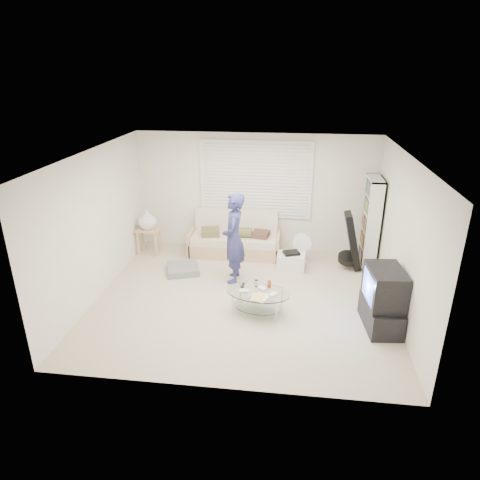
# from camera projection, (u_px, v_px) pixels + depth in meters

# --- Properties ---
(ground) EXTENTS (5.00, 5.00, 0.00)m
(ground) POSITION_uv_depth(u_px,v_px,m) (243.00, 298.00, 7.41)
(ground) COLOR #B3A58B
(ground) RESTS_ON ground
(room_shell) EXTENTS (5.02, 4.52, 2.51)m
(room_shell) POSITION_uv_depth(u_px,v_px,m) (246.00, 200.00, 7.24)
(room_shell) COLOR white
(room_shell) RESTS_ON ground
(window_blinds) EXTENTS (2.32, 0.08, 1.62)m
(window_blinds) POSITION_uv_depth(u_px,v_px,m) (256.00, 180.00, 8.85)
(window_blinds) COLOR silver
(window_blinds) RESTS_ON ground
(futon_sofa) EXTENTS (1.90, 0.76, 0.93)m
(futon_sofa) POSITION_uv_depth(u_px,v_px,m) (235.00, 240.00, 9.06)
(futon_sofa) COLOR tan
(futon_sofa) RESTS_ON ground
(grey_floor_pillow) EXTENTS (0.75, 0.75, 0.13)m
(grey_floor_pillow) POSITION_uv_depth(u_px,v_px,m) (183.00, 269.00, 8.34)
(grey_floor_pillow) COLOR slate
(grey_floor_pillow) RESTS_ON ground
(side_table) EXTENTS (0.49, 0.39, 0.96)m
(side_table) POSITION_uv_depth(u_px,v_px,m) (148.00, 221.00, 8.96)
(side_table) COLOR tan
(side_table) RESTS_ON ground
(bookshelf) EXTENTS (0.28, 0.75, 1.77)m
(bookshelf) POSITION_uv_depth(u_px,v_px,m) (370.00, 222.00, 8.41)
(bookshelf) COLOR white
(bookshelf) RESTS_ON ground
(guitar_case) EXTENTS (0.44, 0.42, 1.13)m
(guitar_case) POSITION_uv_depth(u_px,v_px,m) (351.00, 245.00, 8.33)
(guitar_case) COLOR black
(guitar_case) RESTS_ON ground
(floor_fan) EXTENTS (0.38, 0.26, 0.64)m
(floor_fan) POSITION_uv_depth(u_px,v_px,m) (302.00, 245.00, 8.64)
(floor_fan) COLOR white
(floor_fan) RESTS_ON ground
(storage_bin) EXTENTS (0.56, 0.41, 0.38)m
(storage_bin) POSITION_uv_depth(u_px,v_px,m) (291.00, 261.00, 8.42)
(storage_bin) COLOR white
(storage_bin) RESTS_ON ground
(tv_unit) EXTENTS (0.57, 0.94, 0.97)m
(tv_unit) POSITION_uv_depth(u_px,v_px,m) (383.00, 299.00, 6.45)
(tv_unit) COLOR black
(tv_unit) RESTS_ON ground
(coffee_table) EXTENTS (1.14, 0.84, 0.51)m
(coffee_table) POSITION_uv_depth(u_px,v_px,m) (258.00, 296.00, 6.87)
(coffee_table) COLOR silver
(coffee_table) RESTS_ON ground
(standing_person) EXTENTS (0.43, 0.63, 1.68)m
(standing_person) POSITION_uv_depth(u_px,v_px,m) (234.00, 238.00, 7.74)
(standing_person) COLOR navy
(standing_person) RESTS_ON ground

